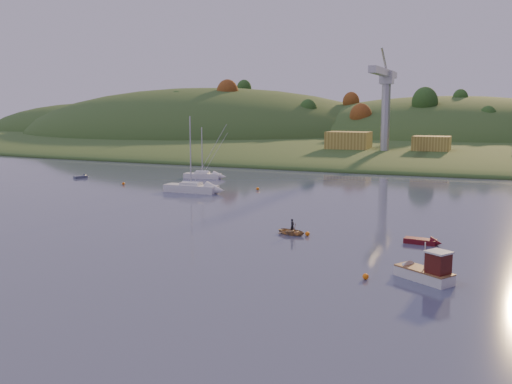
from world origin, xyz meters
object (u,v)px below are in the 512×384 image
at_px(sailboat_far, 191,188).
at_px(canoe, 292,231).
at_px(fishing_boat, 420,270).
at_px(grey_dinghy, 83,177).
at_px(sailboat_near, 202,175).
at_px(red_tender, 427,242).

distance_m(sailboat_far, canoe, 33.99).
distance_m(fishing_boat, grey_dinghy, 80.82).
distance_m(sailboat_far, grey_dinghy, 29.97).
bearing_deg(grey_dinghy, sailboat_far, -80.55).
xyz_separation_m(sailboat_near, red_tender, (46.14, -38.54, -0.40)).
relative_size(sailboat_near, red_tender, 2.60).
relative_size(sailboat_near, grey_dinghy, 3.17).
xyz_separation_m(canoe, red_tender, (13.91, 1.00, -0.07)).
height_order(fishing_boat, sailboat_near, sailboat_near).
bearing_deg(grey_dinghy, sailboat_near, -43.23).
distance_m(fishing_boat, sailboat_near, 69.20).
xyz_separation_m(fishing_boat, canoe, (-14.72, 11.30, -0.45)).
bearing_deg(grey_dinghy, fishing_boat, -95.81).
bearing_deg(fishing_boat, red_tender, -53.44).
xyz_separation_m(sailboat_far, grey_dinghy, (-28.72, 8.53, -0.56)).
bearing_deg(sailboat_far, canoe, -42.97).
height_order(canoe, grey_dinghy, grey_dinghy).
xyz_separation_m(sailboat_near, canoe, (32.23, -39.54, -0.33)).
xyz_separation_m(fishing_boat, grey_dinghy, (-68.69, 42.58, -0.55)).
relative_size(sailboat_near, sailboat_far, 0.80).
xyz_separation_m(fishing_boat, red_tender, (-0.81, 12.30, -0.52)).
height_order(sailboat_near, red_tender, sailboat_near).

